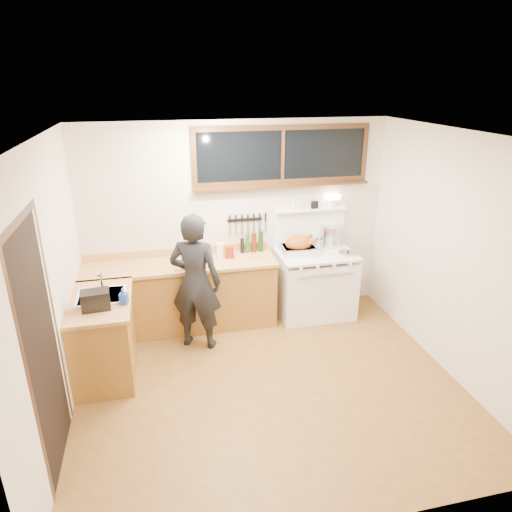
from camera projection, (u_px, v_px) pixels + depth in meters
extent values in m
cube|color=brown|center=(269.00, 385.00, 4.90)|extent=(4.00, 3.50, 0.02)
cube|color=beige|center=(237.00, 221.00, 6.04)|extent=(4.00, 0.05, 2.60)
cube|color=beige|center=(343.00, 385.00, 2.82)|extent=(4.00, 0.05, 2.60)
cube|color=beige|center=(48.00, 294.00, 4.00)|extent=(0.05, 3.50, 2.60)
cube|color=beige|center=(455.00, 256.00, 4.85)|extent=(0.05, 3.50, 2.60)
cube|color=white|center=(272.00, 133.00, 3.94)|extent=(4.00, 3.50, 0.05)
cube|color=brown|center=(182.00, 297.00, 5.89)|extent=(2.40, 0.60, 0.86)
cube|color=tan|center=(180.00, 265.00, 5.72)|extent=(2.44, 0.64, 0.04)
cube|color=tan|center=(178.00, 251.00, 5.96)|extent=(2.40, 0.03, 0.10)
sphere|color=#B78C38|center=(96.00, 295.00, 5.33)|extent=(0.03, 0.03, 0.03)
sphere|color=#B78C38|center=(140.00, 291.00, 5.44)|extent=(0.03, 0.03, 0.03)
sphere|color=#B78C38|center=(182.00, 287.00, 5.54)|extent=(0.03, 0.03, 0.03)
sphere|color=#B78C38|center=(223.00, 283.00, 5.64)|extent=(0.03, 0.03, 0.03)
sphere|color=#B78C38|center=(258.00, 280.00, 5.74)|extent=(0.03, 0.03, 0.03)
cube|color=brown|center=(104.00, 338.00, 4.96)|extent=(0.60, 1.05, 0.86)
cube|color=tan|center=(100.00, 301.00, 4.79)|extent=(0.64, 1.09, 0.04)
cube|color=white|center=(102.00, 301.00, 4.88)|extent=(0.45, 0.40, 0.14)
cube|color=white|center=(101.00, 296.00, 4.86)|extent=(0.50, 0.45, 0.01)
cylinder|color=silver|center=(101.00, 279.00, 4.98)|extent=(0.02, 0.02, 0.24)
cylinder|color=silver|center=(99.00, 273.00, 4.86)|extent=(0.02, 0.18, 0.02)
cube|color=white|center=(315.00, 286.00, 6.23)|extent=(1.00, 0.70, 0.82)
cube|color=white|center=(316.00, 254.00, 6.06)|extent=(1.02, 0.72, 0.03)
cube|color=white|center=(324.00, 290.00, 5.88)|extent=(0.88, 0.02, 0.46)
cylinder|color=silver|center=(326.00, 275.00, 5.77)|extent=(0.75, 0.02, 0.02)
cylinder|color=white|center=(301.00, 269.00, 5.67)|extent=(0.04, 0.03, 0.04)
cylinder|color=white|center=(318.00, 267.00, 5.72)|extent=(0.04, 0.03, 0.04)
cylinder|color=white|center=(334.00, 266.00, 5.77)|extent=(0.04, 0.03, 0.04)
cylinder|color=white|center=(350.00, 264.00, 5.81)|extent=(0.04, 0.03, 0.04)
cube|color=white|center=(309.00, 228.00, 6.25)|extent=(1.00, 0.05, 0.50)
cube|color=white|center=(311.00, 210.00, 6.13)|extent=(1.00, 0.12, 0.03)
cylinder|color=white|center=(332.00, 203.00, 6.16)|extent=(0.11, 0.11, 0.11)
cube|color=#FFE5B2|center=(333.00, 197.00, 6.13)|extent=(0.20, 0.10, 0.07)
cube|color=black|center=(315.00, 205.00, 6.11)|extent=(0.09, 0.05, 0.10)
cylinder|color=white|center=(298.00, 206.00, 6.07)|extent=(0.04, 0.04, 0.09)
cylinder|color=white|center=(294.00, 206.00, 6.05)|extent=(0.04, 0.04, 0.09)
cube|color=black|center=(283.00, 155.00, 5.81)|extent=(2.20, 0.01, 0.62)
cube|color=#341E0E|center=(283.00, 128.00, 5.68)|extent=(2.32, 0.04, 0.06)
cube|color=#341E0E|center=(282.00, 181.00, 5.93)|extent=(2.32, 0.04, 0.06)
cube|color=#341E0E|center=(194.00, 158.00, 5.57)|extent=(0.06, 0.04, 0.62)
cube|color=#341E0E|center=(365.00, 152.00, 6.04)|extent=(0.06, 0.04, 0.62)
cube|color=#341E0E|center=(283.00, 155.00, 5.81)|extent=(0.04, 0.04, 0.62)
cube|color=#341E0E|center=(283.00, 186.00, 5.91)|extent=(2.32, 0.13, 0.03)
cube|color=black|center=(44.00, 352.00, 3.60)|extent=(0.01, 0.86, 2.10)
cube|color=#341E0E|center=(31.00, 390.00, 3.16)|extent=(0.01, 0.07, 2.10)
cube|color=#341E0E|center=(56.00, 322.00, 4.04)|extent=(0.01, 0.07, 2.10)
cube|color=#341E0E|center=(19.00, 220.00, 3.21)|extent=(0.01, 1.04, 0.07)
cube|color=black|center=(245.00, 220.00, 6.02)|extent=(0.46, 0.02, 0.04)
cube|color=silver|center=(230.00, 229.00, 6.00)|extent=(0.02, 0.00, 0.18)
cube|color=black|center=(230.00, 219.00, 5.95)|extent=(0.02, 0.02, 0.10)
cube|color=silver|center=(236.00, 229.00, 6.02)|extent=(0.02, 0.00, 0.18)
cube|color=black|center=(236.00, 219.00, 5.97)|extent=(0.02, 0.02, 0.10)
cube|color=silver|center=(242.00, 228.00, 6.03)|extent=(0.02, 0.00, 0.18)
cube|color=black|center=(242.00, 218.00, 5.98)|extent=(0.02, 0.02, 0.10)
cube|color=silver|center=(248.00, 228.00, 6.05)|extent=(0.03, 0.00, 0.18)
cube|color=black|center=(248.00, 218.00, 6.00)|extent=(0.02, 0.02, 0.10)
cube|color=silver|center=(254.00, 227.00, 6.07)|extent=(0.03, 0.00, 0.18)
cube|color=black|center=(254.00, 217.00, 6.02)|extent=(0.02, 0.02, 0.10)
cube|color=silver|center=(260.00, 227.00, 6.08)|extent=(0.03, 0.00, 0.18)
cube|color=black|center=(260.00, 217.00, 6.03)|extent=(0.02, 0.02, 0.10)
cube|color=silver|center=(265.00, 227.00, 6.10)|extent=(0.03, 0.00, 0.18)
cube|color=black|center=(266.00, 217.00, 6.05)|extent=(0.02, 0.02, 0.10)
imported|color=black|center=(196.00, 282.00, 5.33)|extent=(0.72, 0.61, 1.67)
imported|color=blue|center=(124.00, 296.00, 4.66)|extent=(0.10, 0.10, 0.18)
cube|color=black|center=(95.00, 300.00, 4.56)|extent=(0.30, 0.22, 0.19)
cube|color=tan|center=(191.00, 264.00, 5.67)|extent=(0.45, 0.35, 0.02)
ellipsoid|color=#9F501D|center=(190.00, 259.00, 5.65)|extent=(0.24, 0.18, 0.14)
sphere|color=#9F501D|center=(198.00, 255.00, 5.71)|extent=(0.05, 0.05, 0.05)
sphere|color=#9F501D|center=(199.00, 258.00, 5.61)|extent=(0.05, 0.05, 0.05)
cube|color=silver|center=(298.00, 250.00, 6.03)|extent=(0.47, 0.36, 0.10)
cube|color=#3F3F42|center=(298.00, 247.00, 6.02)|extent=(0.42, 0.31, 0.03)
torus|color=silver|center=(281.00, 247.00, 5.96)|extent=(0.02, 0.10, 0.10)
torus|color=silver|center=(315.00, 245.00, 6.06)|extent=(0.02, 0.10, 0.10)
ellipsoid|color=#9F501D|center=(299.00, 243.00, 6.00)|extent=(0.36, 0.28, 0.23)
cylinder|color=#9F501D|center=(309.00, 243.00, 5.94)|extent=(0.13, 0.06, 0.10)
sphere|color=#9F501D|center=(314.00, 240.00, 5.94)|extent=(0.07, 0.07, 0.07)
cylinder|color=#9F501D|center=(305.00, 239.00, 6.09)|extent=(0.13, 0.06, 0.10)
sphere|color=#9F501D|center=(310.00, 236.00, 6.09)|extent=(0.07, 0.07, 0.07)
cylinder|color=silver|center=(331.00, 235.00, 6.27)|extent=(0.38, 0.38, 0.29)
cylinder|color=silver|center=(316.00, 246.00, 6.15)|extent=(0.19, 0.19, 0.11)
cylinder|color=black|center=(317.00, 240.00, 6.24)|extent=(0.07, 0.14, 0.02)
cylinder|color=silver|center=(348.00, 253.00, 6.02)|extent=(0.32, 0.32, 0.02)
sphere|color=black|center=(348.00, 252.00, 6.01)|extent=(0.03, 0.03, 0.03)
cube|color=maroon|center=(229.00, 252.00, 5.87)|extent=(0.11, 0.10, 0.16)
cylinder|color=white|center=(221.00, 250.00, 5.89)|extent=(0.12, 0.12, 0.19)
cylinder|color=black|center=(242.00, 246.00, 6.02)|extent=(0.05, 0.05, 0.20)
cylinder|color=black|center=(248.00, 243.00, 6.03)|extent=(0.06, 0.06, 0.25)
cylinder|color=black|center=(254.00, 243.00, 6.05)|extent=(0.07, 0.07, 0.26)
cylinder|color=black|center=(261.00, 241.00, 6.06)|extent=(0.06, 0.06, 0.28)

